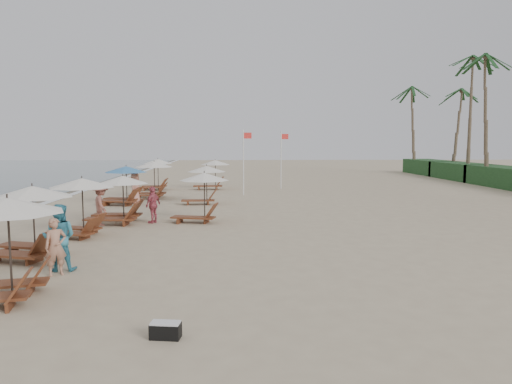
{
  "coord_description": "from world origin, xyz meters",
  "views": [
    {
      "loc": [
        -0.03,
        -14.57,
        3.6
      ],
      "look_at": [
        1.0,
        6.92,
        1.3
      ],
      "focal_mm": 32.82,
      "sensor_mm": 36.0,
      "label": 1
    }
  ],
  "objects_px": {
    "lounger_station_2": "(78,204)",
    "lounger_station_5": "(150,181)",
    "beachgoer_mid_a": "(59,238)",
    "inland_station_2": "(212,173)",
    "beachgoer_near": "(56,247)",
    "flag_pole_near": "(244,159)",
    "lounger_station_6": "(155,175)",
    "inland_station_1": "(203,180)",
    "beachgoer_mid_b": "(101,205)",
    "beachgoer_far_b": "(135,188)",
    "beachgoer_far_a": "(153,205)",
    "lounger_station_0": "(1,245)",
    "lounger_station_3": "(117,201)",
    "lounger_station_4": "(122,185)",
    "duffel_bag": "(166,330)",
    "inland_station_0": "(200,192)",
    "lounger_station_1": "(26,223)"
  },
  "relations": [
    {
      "from": "lounger_station_2",
      "to": "lounger_station_5",
      "type": "height_order",
      "value": "lounger_station_5"
    },
    {
      "from": "lounger_station_5",
      "to": "beachgoer_mid_a",
      "type": "relative_size",
      "value": 1.48
    },
    {
      "from": "lounger_station_2",
      "to": "inland_station_2",
      "type": "relative_size",
      "value": 0.9
    },
    {
      "from": "beachgoer_near",
      "to": "flag_pole_near",
      "type": "relative_size",
      "value": 0.35
    },
    {
      "from": "lounger_station_6",
      "to": "flag_pole_near",
      "type": "distance_m",
      "value": 7.75
    },
    {
      "from": "inland_station_1",
      "to": "beachgoer_mid_b",
      "type": "distance_m",
      "value": 7.88
    },
    {
      "from": "beachgoer_far_b",
      "to": "flag_pole_near",
      "type": "relative_size",
      "value": 0.42
    },
    {
      "from": "inland_station_2",
      "to": "beachgoer_mid_a",
      "type": "distance_m",
      "value": 22.79
    },
    {
      "from": "beachgoer_mid_a",
      "to": "beachgoer_far_a",
      "type": "distance_m",
      "value": 7.84
    },
    {
      "from": "lounger_station_0",
      "to": "inland_station_2",
      "type": "relative_size",
      "value": 0.92
    },
    {
      "from": "lounger_station_5",
      "to": "inland_station_1",
      "type": "relative_size",
      "value": 1.06
    },
    {
      "from": "lounger_station_3",
      "to": "lounger_station_4",
      "type": "height_order",
      "value": "lounger_station_4"
    },
    {
      "from": "beachgoer_near",
      "to": "lounger_station_5",
      "type": "bearing_deg",
      "value": 59.9
    },
    {
      "from": "lounger_station_0",
      "to": "duffel_bag",
      "type": "xyz_separation_m",
      "value": [
        3.96,
        -2.22,
        -1.15
      ]
    },
    {
      "from": "duffel_bag",
      "to": "lounger_station_3",
      "type": "bearing_deg",
      "value": 107.46
    },
    {
      "from": "inland_station_2",
      "to": "lounger_station_3",
      "type": "bearing_deg",
      "value": -103.39
    },
    {
      "from": "lounger_station_2",
      "to": "beachgoer_far_b",
      "type": "xyz_separation_m",
      "value": [
        0.11,
        9.79,
        -0.34
      ]
    },
    {
      "from": "inland_station_0",
      "to": "duffel_bag",
      "type": "relative_size",
      "value": 4.59
    },
    {
      "from": "lounger_station_2",
      "to": "beachgoer_near",
      "type": "xyz_separation_m",
      "value": [
        1.1,
        -5.27,
        -0.48
      ]
    },
    {
      "from": "lounger_station_0",
      "to": "lounger_station_6",
      "type": "relative_size",
      "value": 1.07
    },
    {
      "from": "lounger_station_0",
      "to": "lounger_station_3",
      "type": "distance_m",
      "value": 10.32
    },
    {
      "from": "lounger_station_0",
      "to": "beachgoer_far_b",
      "type": "height_order",
      "value": "lounger_station_0"
    },
    {
      "from": "lounger_station_1",
      "to": "lounger_station_5",
      "type": "bearing_deg",
      "value": 86.05
    },
    {
      "from": "lounger_station_0",
      "to": "lounger_station_2",
      "type": "distance_m",
      "value": 7.37
    },
    {
      "from": "flag_pole_near",
      "to": "duffel_bag",
      "type": "bearing_deg",
      "value": -94.82
    },
    {
      "from": "inland_station_1",
      "to": "inland_station_2",
      "type": "height_order",
      "value": "same"
    },
    {
      "from": "lounger_station_5",
      "to": "inland_station_0",
      "type": "xyz_separation_m",
      "value": [
        3.82,
        -9.21,
        0.24
      ]
    },
    {
      "from": "lounger_station_4",
      "to": "inland_station_1",
      "type": "height_order",
      "value": "inland_station_1"
    },
    {
      "from": "lounger_station_5",
      "to": "beachgoer_mid_b",
      "type": "bearing_deg",
      "value": -92.35
    },
    {
      "from": "inland_station_0",
      "to": "beachgoer_mid_a",
      "type": "bearing_deg",
      "value": -113.19
    },
    {
      "from": "lounger_station_3",
      "to": "beachgoer_mid_a",
      "type": "relative_size",
      "value": 1.46
    },
    {
      "from": "lounger_station_2",
      "to": "inland_station_2",
      "type": "height_order",
      "value": "lounger_station_2"
    },
    {
      "from": "lounger_station_0",
      "to": "lounger_station_5",
      "type": "relative_size",
      "value": 0.94
    },
    {
      "from": "lounger_station_3",
      "to": "beachgoer_mid_a",
      "type": "distance_m",
      "value": 7.79
    },
    {
      "from": "flag_pole_near",
      "to": "lounger_station_6",
      "type": "bearing_deg",
      "value": 149.96
    },
    {
      "from": "beachgoer_mid_a",
      "to": "flag_pole_near",
      "type": "relative_size",
      "value": 0.43
    },
    {
      "from": "lounger_station_4",
      "to": "duffel_bag",
      "type": "distance_m",
      "value": 19.59
    },
    {
      "from": "lounger_station_0",
      "to": "inland_station_0",
      "type": "bearing_deg",
      "value": 70.37
    },
    {
      "from": "lounger_station_1",
      "to": "lounger_station_3",
      "type": "distance_m",
      "value": 6.45
    },
    {
      "from": "lounger_station_0",
      "to": "beachgoer_far_b",
      "type": "xyz_separation_m",
      "value": [
        -0.58,
        17.13,
        -0.38
      ]
    },
    {
      "from": "beachgoer_near",
      "to": "beachgoer_far_b",
      "type": "relative_size",
      "value": 0.85
    },
    {
      "from": "lounger_station_5",
      "to": "lounger_station_6",
      "type": "xyz_separation_m",
      "value": [
        -0.57,
        5.32,
        0.02
      ]
    },
    {
      "from": "lounger_station_2",
      "to": "flag_pole_near",
      "type": "bearing_deg",
      "value": 64.29
    },
    {
      "from": "inland_station_2",
      "to": "beachgoer_mid_b",
      "type": "height_order",
      "value": "inland_station_2"
    },
    {
      "from": "lounger_station_4",
      "to": "beachgoer_mid_b",
      "type": "xyz_separation_m",
      "value": [
        0.7,
        -6.87,
        -0.21
      ]
    },
    {
      "from": "lounger_station_0",
      "to": "beachgoer_far_a",
      "type": "relative_size",
      "value": 1.6
    },
    {
      "from": "inland_station_1",
      "to": "beachgoer_near",
      "type": "xyz_separation_m",
      "value": [
        -3.05,
        -14.49,
        -0.62
      ]
    },
    {
      "from": "lounger_station_2",
      "to": "beachgoer_mid_a",
      "type": "distance_m",
      "value": 4.92
    },
    {
      "from": "beachgoer_mid_a",
      "to": "duffel_bag",
      "type": "bearing_deg",
      "value": 122.9
    },
    {
      "from": "inland_station_0",
      "to": "lounger_station_4",
      "type": "bearing_deg",
      "value": 128.07
    }
  ]
}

